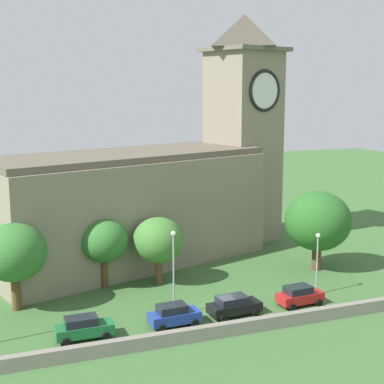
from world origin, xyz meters
The scene contains 13 objects.
ground_plane centered at (0.00, 15.00, 0.00)m, with size 200.00×200.00×0.00m, color #3D6633.
church centered at (0.43, 19.06, 8.46)m, with size 38.79×20.82×28.68m.
quay_barrier centered at (0.00, -4.69, 0.55)m, with size 50.50×0.70×1.10m, color gray.
car_green centered at (-12.56, -1.23, 0.95)m, with size 4.56×2.05×1.88m.
car_blue centered at (-5.05, -1.33, 0.95)m, with size 4.37×2.28×1.89m.
car_black centered at (0.61, -1.00, 0.89)m, with size 4.78×2.54×1.76m.
car_red centered at (7.23, -0.93, 0.92)m, with size 4.35×2.40×1.83m.
streetlamp_west_mid centered at (-4.29, 0.90, 5.01)m, with size 0.44×0.44×7.59m.
streetlamp_central centered at (10.22, 0.92, 4.13)m, with size 0.44×0.44×6.06m.
tree_by_tower centered at (-17.06, 7.07, 5.30)m, with size 5.79×5.79×7.95m.
tree_riverside_west centered at (14.51, 7.56, 5.44)m, with size 7.16×7.16×8.70m.
tree_churchyard centered at (-8.42, 10.07, 4.79)m, with size 4.82×4.82×7.00m.
tree_riverside_east centered at (-3.06, 9.17, 4.56)m, with size 5.12×5.12×6.90m.
Camera 1 is at (-19.75, -44.38, 19.57)m, focal length 53.98 mm.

